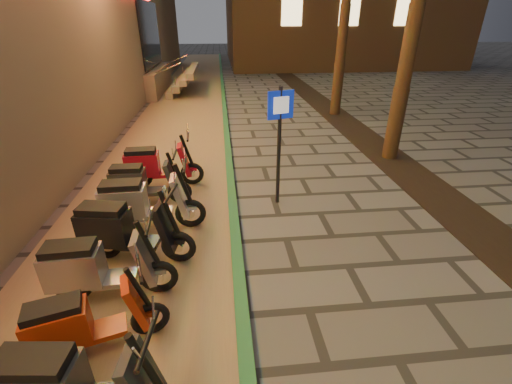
{
  "coord_description": "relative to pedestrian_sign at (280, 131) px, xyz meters",
  "views": [
    {
      "loc": [
        -1.05,
        -1.6,
        3.46
      ],
      "look_at": [
        -0.59,
        2.86,
        1.2
      ],
      "focal_mm": 24.0,
      "sensor_mm": 36.0,
      "label": 1
    }
  ],
  "objects": [
    {
      "name": "parking_strip",
      "position": [
        -2.66,
        5.28,
        -1.54
      ],
      "size": [
        3.4,
        60.0,
        0.01
      ],
      "primitive_type": "cube",
      "color": "#8C7251",
      "rests_on": "ground"
    },
    {
      "name": "green_curb",
      "position": [
        -0.96,
        5.28,
        -1.5
      ],
      "size": [
        0.18,
        60.0,
        0.1
      ],
      "primitive_type": "cube",
      "color": "#266636",
      "rests_on": "ground"
    },
    {
      "name": "planting_strip",
      "position": [
        3.54,
        0.28,
        -1.54
      ],
      "size": [
        1.2,
        40.0,
        0.02
      ],
      "primitive_type": "cube",
      "color": "black",
      "rests_on": "ground"
    },
    {
      "name": "pedestrian_sign",
      "position": [
        0.0,
        0.0,
        0.0
      ],
      "size": [
        0.51,
        0.18,
        2.39
      ],
      "rotation": [
        0.0,
        0.0,
        0.29
      ],
      "color": "black",
      "rests_on": "ground"
    },
    {
      "name": "scooter_6",
      "position": [
        -2.75,
        -3.4,
        -1.09
      ],
      "size": [
        1.48,
        0.77,
        1.05
      ],
      "rotation": [
        0.0,
        0.0,
        0.29
      ],
      "color": "black",
      "rests_on": "ground"
    },
    {
      "name": "scooter_7",
      "position": [
        -2.87,
        -2.52,
        -1.03
      ],
      "size": [
        1.69,
        0.59,
        1.19
      ],
      "rotation": [
        0.0,
        0.0,
        0.05
      ],
      "color": "black",
      "rests_on": "ground"
    },
    {
      "name": "scooter_8",
      "position": [
        -2.71,
        -1.66,
        -1.0
      ],
      "size": [
        1.8,
        0.77,
        1.26
      ],
      "rotation": [
        0.0,
        0.0,
        -0.17
      ],
      "color": "black",
      "rests_on": "ground"
    },
    {
      "name": "scooter_9",
      "position": [
        -2.61,
        -0.81,
        -0.99
      ],
      "size": [
        1.81,
        0.63,
        1.28
      ],
      "rotation": [
        0.0,
        0.0,
        0.03
      ],
      "color": "black",
      "rests_on": "ground"
    },
    {
      "name": "scooter_10",
      "position": [
        -2.8,
        0.2,
        -1.06
      ],
      "size": [
        1.6,
        0.56,
        1.13
      ],
      "rotation": [
        0.0,
        0.0,
        -0.01
      ],
      "color": "black",
      "rests_on": "ground"
    },
    {
      "name": "scooter_11",
      "position": [
        -2.65,
        1.04,
        -1.02
      ],
      "size": [
        1.72,
        0.6,
        1.21
      ],
      "rotation": [
        0.0,
        0.0,
        0.05
      ],
      "color": "black",
      "rests_on": "ground"
    }
  ]
}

